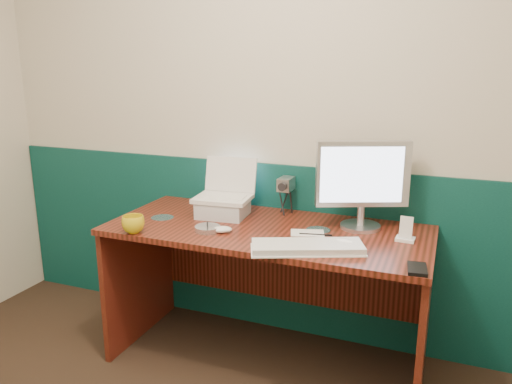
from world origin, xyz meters
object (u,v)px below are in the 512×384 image
at_px(keyboard, 307,248).
at_px(desk, 267,296).
at_px(camcorder, 286,197).
at_px(mug, 133,224).
at_px(laptop, 223,179).
at_px(monitor, 363,184).

bearing_deg(keyboard, desk, 116.86).
bearing_deg(camcorder, keyboard, -60.75).
bearing_deg(camcorder, mug, -134.58).
relative_size(keyboard, mug, 4.46).
height_order(laptop, monitor, monitor).
relative_size(laptop, keyboard, 0.60).
height_order(keyboard, mug, mug).
relative_size(mug, camcorder, 0.59).
xyz_separation_m(desk, keyboard, (0.27, -0.23, 0.39)).
distance_m(desk, camcorder, 0.53).
distance_m(monitor, camcorder, 0.45).
bearing_deg(laptop, monitor, 0.25).
xyz_separation_m(desk, laptop, (-0.29, 0.10, 0.58)).
distance_m(desk, laptop, 0.66).
height_order(keyboard, camcorder, camcorder).
height_order(laptop, keyboard, laptop).
bearing_deg(desk, monitor, 20.97).
bearing_deg(keyboard, camcorder, 95.16).
bearing_deg(mug, laptop, 54.55).
bearing_deg(desk, keyboard, -40.31).
distance_m(laptop, monitor, 0.73).
distance_m(desk, keyboard, 0.53).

